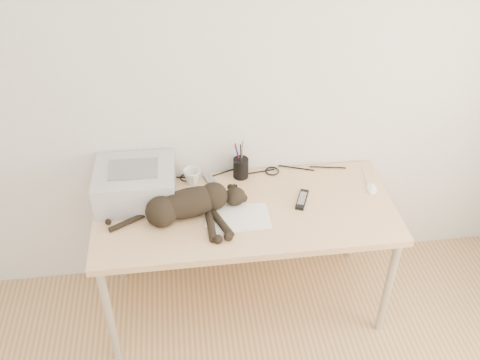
{
  "coord_description": "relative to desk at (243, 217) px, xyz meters",
  "views": [
    {
      "loc": [
        -0.3,
        -0.75,
        2.59
      ],
      "look_at": [
        -0.03,
        1.34,
        0.98
      ],
      "focal_mm": 40.0,
      "sensor_mm": 36.0,
      "label": 1
    }
  ],
  "objects": [
    {
      "name": "wall_back",
      "position": [
        0.0,
        0.27,
        0.69
      ],
      "size": [
        3.5,
        0.0,
        3.5
      ],
      "primitive_type": "plane",
      "rotation": [
        1.57,
        0.0,
        0.0
      ],
      "color": "silver",
      "rests_on": "floor"
    },
    {
      "name": "desk",
      "position": [
        0.0,
        0.0,
        0.0
      ],
      "size": [
        1.6,
        0.7,
        0.74
      ],
      "color": "tan",
      "rests_on": "floor"
    },
    {
      "name": "printer",
      "position": [
        -0.57,
        0.08,
        0.23
      ],
      "size": [
        0.43,
        0.37,
        0.2
      ],
      "color": "#A9A9AE",
      "rests_on": "desk"
    },
    {
      "name": "papers",
      "position": [
        -0.05,
        -0.15,
        0.14
      ],
      "size": [
        0.34,
        0.26,
        0.01
      ],
      "color": "white",
      "rests_on": "desk"
    },
    {
      "name": "cat",
      "position": [
        -0.31,
        -0.1,
        0.21
      ],
      "size": [
        0.74,
        0.36,
        0.17
      ],
      "rotation": [
        0.0,
        0.0,
        0.24
      ],
      "color": "black",
      "rests_on": "desk"
    },
    {
      "name": "mug",
      "position": [
        -0.26,
        0.18,
        0.18
      ],
      "size": [
        0.14,
        0.14,
        0.09
      ],
      "primitive_type": "imported",
      "rotation": [
        0.0,
        0.0,
        0.92
      ],
      "color": "silver",
      "rests_on": "desk"
    },
    {
      "name": "pen_cup",
      "position": [
        0.01,
        0.2,
        0.2
      ],
      "size": [
        0.09,
        0.09,
        0.22
      ],
      "color": "black",
      "rests_on": "desk"
    },
    {
      "name": "remote_grey",
      "position": [
        -0.16,
        0.16,
        0.14
      ],
      "size": [
        0.1,
        0.17,
        0.02
      ],
      "primitive_type": "cube",
      "rotation": [
        0.0,
        0.0,
        0.33
      ],
      "color": "slate",
      "rests_on": "desk"
    },
    {
      "name": "remote_black",
      "position": [
        0.31,
        -0.06,
        0.14
      ],
      "size": [
        0.11,
        0.17,
        0.02
      ],
      "primitive_type": "cube",
      "rotation": [
        0.0,
        0.0,
        -0.41
      ],
      "color": "black",
      "rests_on": "desk"
    },
    {
      "name": "mouse",
      "position": [
        0.72,
        -0.01,
        0.15
      ],
      "size": [
        0.08,
        0.11,
        0.03
      ],
      "primitive_type": "ellipsoid",
      "rotation": [
        0.0,
        0.0,
        -0.15
      ],
      "color": "white",
      "rests_on": "desk"
    },
    {
      "name": "cable_tangle",
      "position": [
        0.0,
        0.22,
        0.14
      ],
      "size": [
        1.36,
        0.08,
        0.01
      ],
      "primitive_type": null,
      "color": "black",
      "rests_on": "desk"
    }
  ]
}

